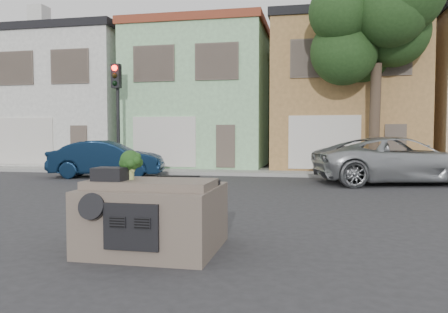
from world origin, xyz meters
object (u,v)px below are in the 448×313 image
(silver_pickup, at_px, (399,184))
(traffic_signal, at_px, (117,118))
(broccoli, at_px, (130,164))
(navy_sedan, at_px, (108,177))

(silver_pickup, relative_size, traffic_signal, 1.21)
(silver_pickup, distance_m, broccoli, 12.20)
(navy_sedan, distance_m, silver_pickup, 11.64)
(navy_sedan, relative_size, silver_pickup, 0.76)
(navy_sedan, relative_size, traffic_signal, 0.92)
(traffic_signal, height_order, broccoli, traffic_signal)
(traffic_signal, bearing_deg, silver_pickup, -9.68)
(navy_sedan, bearing_deg, broccoli, -164.97)
(navy_sedan, xyz_separation_m, broccoli, (5.70, -10.67, 1.35))
(silver_pickup, relative_size, broccoli, 13.22)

